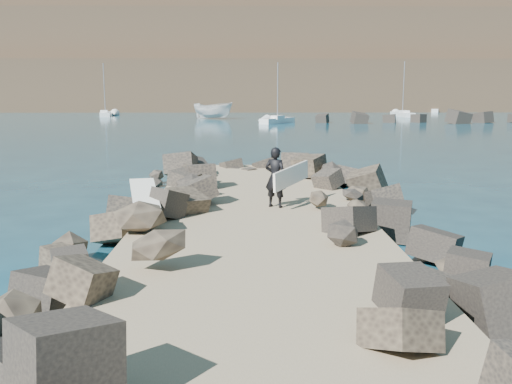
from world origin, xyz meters
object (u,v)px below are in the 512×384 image
at_px(surfboard_resting, 145,202).
at_px(sailboat_b, 277,120).
at_px(surfer_with_board, 278,177).
at_px(boat_imported, 213,111).

xyz_separation_m(surfboard_resting, sailboat_b, (6.32, 54.84, -0.69)).
bearing_deg(sailboat_b, surfer_with_board, -93.06).
bearing_deg(boat_imported, surfer_with_board, -150.16).
bearing_deg(boat_imported, sailboat_b, -118.05).
height_order(surfboard_resting, sailboat_b, sailboat_b).
distance_m(surfboard_resting, surfer_with_board, 3.80).
height_order(boat_imported, surfer_with_board, boat_imported).
height_order(surfboard_resting, surfer_with_board, surfer_with_board).
height_order(boat_imported, sailboat_b, sailboat_b).
distance_m(boat_imported, sailboat_b, 13.98).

